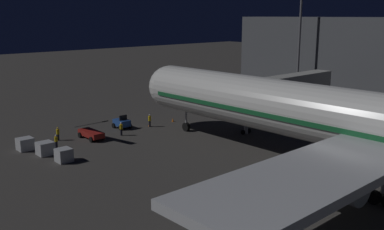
{
  "coord_description": "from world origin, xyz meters",
  "views": [
    {
      "loc": [
        39.17,
        25.24,
        15.73
      ],
      "look_at": [
        3.0,
        -14.52,
        3.5
      ],
      "focal_mm": 41.3,
      "sensor_mm": 36.0,
      "label": 1
    }
  ],
  "objects_px": {
    "ground_crew_by_belt_loader": "(58,133)",
    "ground_crew_marshaller_fwd": "(56,141)",
    "belt_loader": "(91,132)",
    "traffic_cone_nose_port": "(173,120)",
    "baggage_container_far_row": "(25,144)",
    "baggage_container_near_belt": "(45,148)",
    "traffic_cone_nose_starboard": "(149,125)",
    "ground_crew_under_port_wing": "(150,120)",
    "airliner_at_gate": "(381,127)",
    "jet_bridge": "(277,86)",
    "ground_crew_near_nose_gear": "(121,128)",
    "baggage_tug_spare": "(122,123)",
    "apron_floodlight_mast": "(299,39)",
    "baggage_container_mid_row": "(64,155)"
  },
  "relations": [
    {
      "from": "ground_crew_by_belt_loader",
      "to": "ground_crew_marshaller_fwd",
      "type": "height_order",
      "value": "ground_crew_by_belt_loader"
    },
    {
      "from": "belt_loader",
      "to": "ground_crew_by_belt_loader",
      "type": "distance_m",
      "value": 4.15
    },
    {
      "from": "traffic_cone_nose_port",
      "to": "belt_loader",
      "type": "bearing_deg",
      "value": 0.36
    },
    {
      "from": "belt_loader",
      "to": "baggage_container_far_row",
      "type": "relative_size",
      "value": 4.13
    },
    {
      "from": "baggage_container_near_belt",
      "to": "traffic_cone_nose_starboard",
      "type": "distance_m",
      "value": 16.98
    },
    {
      "from": "ground_crew_by_belt_loader",
      "to": "ground_crew_under_port_wing",
      "type": "bearing_deg",
      "value": 170.15
    },
    {
      "from": "airliner_at_gate",
      "to": "jet_bridge",
      "type": "distance_m",
      "value": 23.54
    },
    {
      "from": "ground_crew_marshaller_fwd",
      "to": "traffic_cone_nose_starboard",
      "type": "relative_size",
      "value": 3.1
    },
    {
      "from": "ground_crew_near_nose_gear",
      "to": "ground_crew_by_belt_loader",
      "type": "height_order",
      "value": "ground_crew_near_nose_gear"
    },
    {
      "from": "jet_bridge",
      "to": "baggage_tug_spare",
      "type": "relative_size",
      "value": 8.77
    },
    {
      "from": "airliner_at_gate",
      "to": "ground_crew_near_nose_gear",
      "type": "xyz_separation_m",
      "value": [
        7.93,
        -31.05,
        -4.73
      ]
    },
    {
      "from": "jet_bridge",
      "to": "baggage_container_near_belt",
      "type": "height_order",
      "value": "jet_bridge"
    },
    {
      "from": "ground_crew_by_belt_loader",
      "to": "airliner_at_gate",
      "type": "bearing_deg",
      "value": 113.8
    },
    {
      "from": "jet_bridge",
      "to": "apron_floodlight_mast",
      "type": "height_order",
      "value": "apron_floodlight_mast"
    },
    {
      "from": "belt_loader",
      "to": "airliner_at_gate",
      "type": "bearing_deg",
      "value": 109.83
    },
    {
      "from": "airliner_at_gate",
      "to": "traffic_cone_nose_starboard",
      "type": "distance_m",
      "value": 32.99
    },
    {
      "from": "belt_loader",
      "to": "baggage_container_near_belt",
      "type": "bearing_deg",
      "value": 18.22
    },
    {
      "from": "baggage_container_far_row",
      "to": "traffic_cone_nose_starboard",
      "type": "bearing_deg",
      "value": 177.16
    },
    {
      "from": "jet_bridge",
      "to": "ground_crew_near_nose_gear",
      "type": "xyz_separation_m",
      "value": [
        19.48,
        -10.54,
        -4.81
      ]
    },
    {
      "from": "traffic_cone_nose_starboard",
      "to": "jet_bridge",
      "type": "bearing_deg",
      "value": 139.0
    },
    {
      "from": "baggage_container_far_row",
      "to": "ground_crew_near_nose_gear",
      "type": "distance_m",
      "value": 12.24
    },
    {
      "from": "baggage_container_near_belt",
      "to": "traffic_cone_nose_port",
      "type": "bearing_deg",
      "value": -173.28
    },
    {
      "from": "jet_bridge",
      "to": "ground_crew_by_belt_loader",
      "type": "distance_m",
      "value": 30.61
    },
    {
      "from": "airliner_at_gate",
      "to": "baggage_tug_spare",
      "type": "relative_size",
      "value": 27.44
    },
    {
      "from": "ground_crew_by_belt_loader",
      "to": "ground_crew_under_port_wing",
      "type": "xyz_separation_m",
      "value": [
        -12.94,
        2.25,
        0.06
      ]
    },
    {
      "from": "baggage_container_mid_row",
      "to": "ground_crew_marshaller_fwd",
      "type": "bearing_deg",
      "value": -107.28
    },
    {
      "from": "jet_bridge",
      "to": "ground_crew_by_belt_loader",
      "type": "bearing_deg",
      "value": -27.63
    },
    {
      "from": "baggage_tug_spare",
      "to": "belt_loader",
      "type": "distance_m",
      "value": 6.29
    },
    {
      "from": "baggage_container_far_row",
      "to": "baggage_tug_spare",
      "type": "bearing_deg",
      "value": -176.13
    },
    {
      "from": "baggage_container_far_row",
      "to": "ground_crew_by_belt_loader",
      "type": "relative_size",
      "value": 1.0
    },
    {
      "from": "apron_floodlight_mast",
      "to": "belt_loader",
      "type": "distance_m",
      "value": 39.16
    },
    {
      "from": "baggage_container_near_belt",
      "to": "ground_crew_marshaller_fwd",
      "type": "bearing_deg",
      "value": -144.4
    },
    {
      "from": "ground_crew_near_nose_gear",
      "to": "traffic_cone_nose_port",
      "type": "xyz_separation_m",
      "value": [
        -10.13,
        -1.41,
        -0.72
      ]
    },
    {
      "from": "baggage_container_far_row",
      "to": "airliner_at_gate",
      "type": "bearing_deg",
      "value": 120.9
    },
    {
      "from": "ground_crew_under_port_wing",
      "to": "traffic_cone_nose_starboard",
      "type": "bearing_deg",
      "value": -114.22
    },
    {
      "from": "belt_loader",
      "to": "ground_crew_by_belt_loader",
      "type": "height_order",
      "value": "belt_loader"
    },
    {
      "from": "traffic_cone_nose_port",
      "to": "traffic_cone_nose_starboard",
      "type": "distance_m",
      "value": 4.4
    },
    {
      "from": "ground_crew_near_nose_gear",
      "to": "belt_loader",
      "type": "bearing_deg",
      "value": -19.46
    },
    {
      "from": "ground_crew_by_belt_loader",
      "to": "baggage_container_mid_row",
      "type": "bearing_deg",
      "value": 68.16
    },
    {
      "from": "jet_bridge",
      "to": "traffic_cone_nose_port",
      "type": "height_order",
      "value": "jet_bridge"
    },
    {
      "from": "belt_loader",
      "to": "baggage_container_mid_row",
      "type": "distance_m",
      "value": 9.24
    },
    {
      "from": "baggage_container_near_belt",
      "to": "baggage_container_far_row",
      "type": "xyz_separation_m",
      "value": [
        0.96,
        -3.38,
        -0.02
      ]
    },
    {
      "from": "belt_loader",
      "to": "apron_floodlight_mast",
      "type": "bearing_deg",
      "value": 171.18
    },
    {
      "from": "baggage_container_mid_row",
      "to": "traffic_cone_nose_port",
      "type": "xyz_separation_m",
      "value": [
        -20.76,
        -6.25,
        -0.47
      ]
    },
    {
      "from": "baggage_tug_spare",
      "to": "ground_crew_near_nose_gear",
      "type": "bearing_deg",
      "value": 55.5
    },
    {
      "from": "jet_bridge",
      "to": "traffic_cone_nose_port",
      "type": "distance_m",
      "value": 16.16
    },
    {
      "from": "belt_loader",
      "to": "traffic_cone_nose_starboard",
      "type": "distance_m",
      "value": 9.49
    },
    {
      "from": "baggage_container_near_belt",
      "to": "ground_crew_near_nose_gear",
      "type": "distance_m",
      "value": 11.12
    },
    {
      "from": "jet_bridge",
      "to": "traffic_cone_nose_starboard",
      "type": "height_order",
      "value": "jet_bridge"
    },
    {
      "from": "apron_floodlight_mast",
      "to": "ground_crew_marshaller_fwd",
      "type": "height_order",
      "value": "apron_floodlight_mast"
    }
  ]
}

